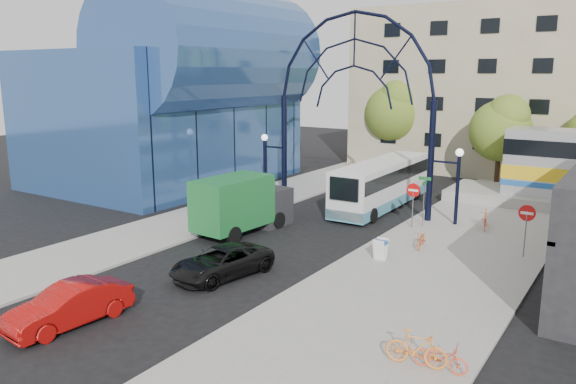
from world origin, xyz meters
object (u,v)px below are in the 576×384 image
Objects in this scene: city_bus at (382,183)px; green_truck at (243,204)px; red_sedan at (70,305)px; sandwich_board at (381,247)px; tree_north_b at (395,110)px; bike_near_a at (421,239)px; bike_far_b at (416,348)px; black_suv at (222,262)px; gateway_arch at (354,72)px; bike_far_c at (440,357)px; bike_near_b at (485,219)px; do_not_enter_sign at (527,218)px; street_name_sign at (424,191)px; stop_sign at (413,194)px; tree_north_a at (502,127)px.

city_bus is 1.72× the size of green_truck.
city_bus is 21.94m from red_sedan.
sandwich_board is 0.09× the size of city_bus.
tree_north_b is 5.04× the size of bike_near_a.
black_suv is at bearing 64.86° from bike_far_b.
gateway_arch reaches higher than bike_near_a.
tree_north_b is 35.64m from bike_far_c.
city_bus is 20.41m from bike_far_b.
tree_north_b is at bearing 100.73° from red_sedan.
bike_far_c is at bearing -28.28° from green_truck.
black_suv is (4.60, -29.33, -4.62)m from tree_north_b.
black_suv is (-0.48, -15.39, -0.91)m from city_bus.
tree_north_b is 1.27× the size of green_truck.
red_sedan is 16.33m from bike_near_a.
city_bus reaches higher than bike_near_b.
do_not_enter_sign is 2.51× the size of sandwich_board.
city_bus is (1.20, 1.98, -7.01)m from gateway_arch.
tree_north_b is 30.05m from black_suv.
bike_far_b reaches higher than bike_far_c.
bike_far_b is (-0.61, -12.22, -1.30)m from do_not_enter_sign.
bike_near_a is 0.98× the size of bike_far_c.
tree_north_b is 4.95× the size of bike_far_c.
street_name_sign reaches higher than do_not_enter_sign.
street_name_sign is at bearing 93.46° from sandwich_board.
bike_near_b reaches higher than bike_near_a.
city_bus is at bearing -69.99° from tree_north_b.
red_sedan is at bearing -91.85° from gateway_arch.
bike_near_a is 5.41m from bike_near_b.
stop_sign reaches higher than bike_far_c.
tree_north_a is at bearing 81.20° from bike_near_a.
black_suv is at bearing -81.08° from tree_north_b.
red_sedan is (-1.85, -21.85, -0.84)m from city_bus.
black_suv reaches higher than bike_near_b.
city_bus is 15.42m from black_suv.
sandwich_board is 0.56× the size of bike_near_b.
bike_far_c is at bearing -66.07° from stop_sign.
do_not_enter_sign is (11.00, -4.00, -6.58)m from gateway_arch.
gateway_arch is 13.43m from do_not_enter_sign.
tree_north_a is (6.12, 11.93, -3.95)m from gateway_arch.
bike_far_c is at bearing -65.00° from tree_north_b.
bike_near_b is (7.05, -2.05, -0.90)m from city_bus.
tree_north_a is at bearing -21.80° from tree_north_b.
tree_north_a is 17.60m from bike_near_a.
gateway_arch is 5.46× the size of stop_sign.
gateway_arch is 8.59× the size of bike_near_a.
street_name_sign is at bearing -62.35° from tree_north_b.
green_truck is (-8.31, 0.55, 0.81)m from sandwich_board.
do_not_enter_sign is 11.49m from city_bus.
bike_near_b is (3.05, 1.33, -1.48)m from street_name_sign.
gateway_arch reaches higher than street_name_sign.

